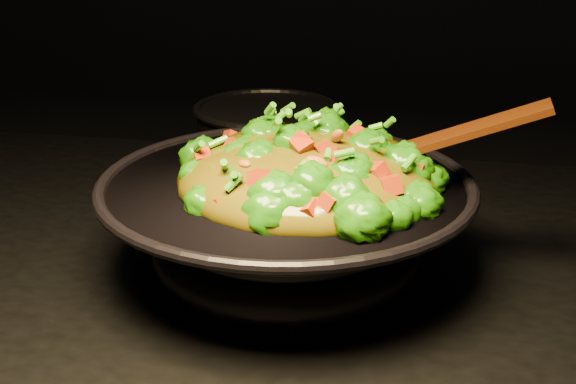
# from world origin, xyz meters

# --- Properties ---
(wok) EXTENTS (0.52, 0.52, 0.11)m
(wok) POSITION_xyz_m (0.06, 0.01, 0.96)
(wok) COLOR black
(wok) RESTS_ON stovetop
(stir_fry) EXTENTS (0.32, 0.32, 0.10)m
(stir_fry) POSITION_xyz_m (0.08, 0.01, 1.06)
(stir_fry) COLOR #216B07
(stir_fry) RESTS_ON wok
(spatula) EXTENTS (0.26, 0.05, 0.11)m
(spatula) POSITION_xyz_m (0.19, 0.03, 1.06)
(spatula) COLOR #350E05
(spatula) RESTS_ON wok
(back_pot) EXTENTS (0.25, 0.25, 0.12)m
(back_pot) POSITION_xyz_m (-0.03, 0.30, 0.96)
(back_pot) COLOR black
(back_pot) RESTS_ON stovetop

